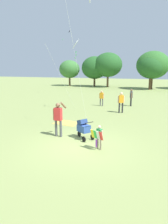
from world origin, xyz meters
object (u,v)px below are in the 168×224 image
(stroller, at_px, (83,127))
(picnic_blanket, at_px, (67,123))
(child_with_butterfly_kite, at_px, (99,135))
(person_sitting_far, at_px, (121,101))
(person_adult_flyer, at_px, (58,116))
(kite_orange_delta, at_px, (75,47))
(person_couple_left, at_px, (102,97))
(person_red_shirt, at_px, (131,96))

(stroller, distance_m, picnic_blanket, 3.24)
(picnic_blanket, bearing_deg, child_with_butterfly_kite, -48.13)
(person_sitting_far, height_order, picnic_blanket, person_sitting_far)
(child_with_butterfly_kite, xyz_separation_m, person_adult_flyer, (-2.46, 0.96, 0.43))
(stroller, xyz_separation_m, person_sitting_far, (0.78, 6.71, 0.37))
(person_sitting_far, bearing_deg, stroller, -96.64)
(person_adult_flyer, distance_m, kite_orange_delta, 7.86)
(picnic_blanket, bearing_deg, person_couple_left, 84.81)
(person_adult_flyer, bearing_deg, child_with_butterfly_kite, -21.33)
(child_with_butterfly_kite, height_order, person_red_shirt, person_red_shirt)
(child_with_butterfly_kite, relative_size, person_couple_left, 0.75)
(person_adult_flyer, height_order, person_red_shirt, person_adult_flyer)
(person_adult_flyer, relative_size, person_red_shirt, 1.17)
(picnic_blanket, bearing_deg, kite_orange_delta, 103.91)
(stroller, distance_m, kite_orange_delta, 8.41)
(kite_orange_delta, bearing_deg, person_couple_left, 59.77)
(person_adult_flyer, relative_size, stroller, 1.77)
(person_adult_flyer, bearing_deg, person_couple_left, 90.53)
(stroller, bearing_deg, person_couple_left, 99.01)
(person_sitting_far, relative_size, person_couple_left, 1.14)
(person_sitting_far, bearing_deg, person_couple_left, 133.14)
(person_red_shirt, xyz_separation_m, person_couple_left, (-2.63, -0.92, -0.08))
(person_adult_flyer, distance_m, person_sitting_far, 7.15)
(child_with_butterfly_kite, bearing_deg, kite_orange_delta, 118.96)
(person_couple_left, bearing_deg, stroller, -80.99)
(person_sitting_far, bearing_deg, kite_orange_delta, -174.93)
(kite_orange_delta, distance_m, person_couple_left, 5.35)
(person_adult_flyer, height_order, picnic_blanket, person_adult_flyer)
(person_adult_flyer, bearing_deg, picnic_blanket, 105.10)
(person_red_shirt, bearing_deg, child_with_butterfly_kite, -90.46)
(child_with_butterfly_kite, distance_m, stroller, 1.53)
(kite_orange_delta, xyz_separation_m, person_sitting_far, (3.80, 0.34, -4.21))
(picnic_blanket, bearing_deg, person_adult_flyer, -74.90)
(person_adult_flyer, xyz_separation_m, picnic_blanket, (-0.69, 2.55, -1.07))
(stroller, distance_m, person_red_shirt, 10.08)
(child_with_butterfly_kite, height_order, person_adult_flyer, person_adult_flyer)
(person_red_shirt, bearing_deg, person_sitting_far, -97.08)
(picnic_blanket, bearing_deg, person_sitting_far, 56.53)
(person_sitting_far, distance_m, picnic_blanket, 5.21)
(stroller, bearing_deg, kite_orange_delta, 115.34)
(stroller, height_order, person_sitting_far, person_sitting_far)
(child_with_butterfly_kite, distance_m, person_sitting_far, 7.79)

